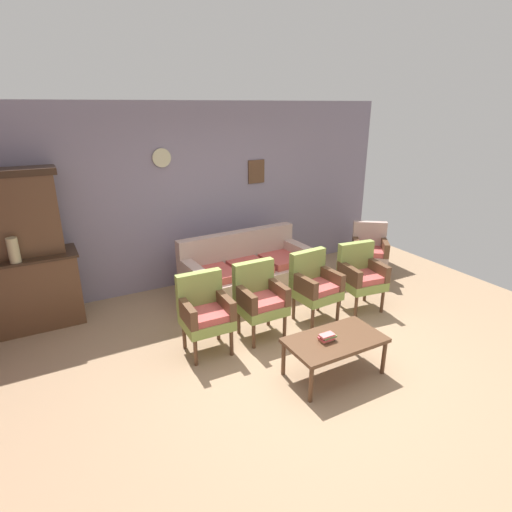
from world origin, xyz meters
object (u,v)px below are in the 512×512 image
(armchair_near_couch_end, at_px, (314,284))
(coffee_table, at_px, (335,342))
(wingback_chair_by_fireplace, at_px, (369,249))
(floral_couch, at_px, (247,274))
(armchair_row_middle, at_px, (361,274))
(floor_vase_by_wall, at_px, (362,243))
(vase_on_cabinet, at_px, (13,250))
(book_stack_on_table, at_px, (327,337))
(armchair_near_cabinet, at_px, (259,297))
(side_cabinet, at_px, (32,291))
(armchair_by_doorway, at_px, (205,310))

(armchair_near_couch_end, bearing_deg, coffee_table, -115.93)
(wingback_chair_by_fireplace, bearing_deg, floral_couch, 169.36)
(armchair_row_middle, height_order, floor_vase_by_wall, armchair_row_middle)
(vase_on_cabinet, relative_size, book_stack_on_table, 1.71)
(armchair_near_cabinet, distance_m, armchair_row_middle, 1.54)
(armchair_near_couch_end, bearing_deg, floor_vase_by_wall, 34.20)
(armchair_near_cabinet, bearing_deg, wingback_chair_by_fireplace, 16.27)
(side_cabinet, height_order, wingback_chair_by_fireplace, side_cabinet)
(floor_vase_by_wall, bearing_deg, floral_couch, -171.28)
(armchair_by_doorway, xyz_separation_m, armchair_near_couch_end, (1.50, 0.01, 0.00))
(side_cabinet, height_order, armchair_by_doorway, side_cabinet)
(vase_on_cabinet, height_order, book_stack_on_table, vase_on_cabinet)
(floral_couch, distance_m, coffee_table, 2.14)
(armchair_near_couch_end, distance_m, wingback_chair_by_fireplace, 1.72)
(armchair_by_doorway, relative_size, armchair_near_couch_end, 1.00)
(side_cabinet, height_order, vase_on_cabinet, vase_on_cabinet)
(vase_on_cabinet, xyz_separation_m, armchair_near_cabinet, (2.46, -1.38, -0.58))
(armchair_by_doorway, distance_m, armchair_near_cabinet, 0.70)
(floral_couch, height_order, armchair_near_cabinet, same)
(coffee_table, height_order, book_stack_on_table, book_stack_on_table)
(armchair_near_couch_end, bearing_deg, armchair_by_doorway, -179.65)
(side_cabinet, bearing_deg, vase_on_cabinet, -117.60)
(armchair_near_couch_end, relative_size, floor_vase_by_wall, 1.60)
(armchair_by_doorway, bearing_deg, floral_couch, 44.62)
(coffee_table, bearing_deg, vase_on_cabinet, 138.26)
(armchair_by_doorway, height_order, armchair_row_middle, same)
(armchair_near_cabinet, bearing_deg, floor_vase_by_wall, 26.37)
(wingback_chair_by_fireplace, bearing_deg, armchair_near_couch_end, -156.35)
(floral_couch, bearing_deg, coffee_table, -92.81)
(wingback_chair_by_fireplace, bearing_deg, armchair_by_doorway, -167.21)
(side_cabinet, xyz_separation_m, floral_couch, (2.75, -0.49, -0.14))
(coffee_table, xyz_separation_m, floor_vase_by_wall, (2.66, 2.53, -0.09))
(book_stack_on_table, bearing_deg, vase_on_cabinet, 137.32)
(side_cabinet, height_order, floral_couch, side_cabinet)
(floral_couch, xyz_separation_m, coffee_table, (-0.10, -2.13, 0.05))
(book_stack_on_table, bearing_deg, coffee_table, -6.36)
(floral_couch, bearing_deg, side_cabinet, 169.87)
(vase_on_cabinet, xyz_separation_m, floor_vase_by_wall, (5.40, 0.08, -0.80))
(armchair_by_doorway, xyz_separation_m, armchair_near_cabinet, (0.70, 0.00, 0.00))
(side_cabinet, relative_size, vase_on_cabinet, 3.93)
(side_cabinet, distance_m, coffee_table, 3.73)
(armchair_row_middle, bearing_deg, vase_on_cabinet, 160.54)
(book_stack_on_table, bearing_deg, armchair_near_cabinet, 99.81)
(vase_on_cabinet, xyz_separation_m, coffee_table, (2.74, -2.45, -0.70))
(vase_on_cabinet, distance_m, armchair_near_cabinet, 2.88)
(armchair_near_cabinet, bearing_deg, side_cabinet, 146.62)
(floral_couch, bearing_deg, book_stack_on_table, -95.52)
(armchair_by_doorway, relative_size, coffee_table, 0.90)
(armchair_near_cabinet, height_order, coffee_table, armchair_near_cabinet)
(armchair_row_middle, distance_m, wingback_chair_by_fireplace, 1.11)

